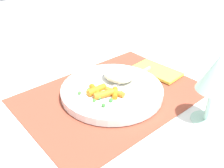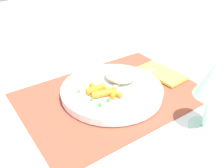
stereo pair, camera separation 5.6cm
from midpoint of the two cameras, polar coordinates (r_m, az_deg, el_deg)
The scene contains 9 objects.
ground_plane at distance 0.67m, azimuth -2.40°, elevation -2.68°, with size 2.40×2.40×0.00m, color white.
placemat at distance 0.67m, azimuth -2.41°, elevation -2.46°, with size 0.46×0.33×0.01m, color #9E4733.
plate at distance 0.66m, azimuth -2.43°, elevation -1.54°, with size 0.26×0.26×0.02m, color white.
rice_mound at distance 0.68m, azimuth -0.76°, elevation 2.23°, with size 0.08×0.09×0.03m, color beige.
carrot_portion at distance 0.62m, azimuth -4.52°, elevation -1.84°, with size 0.07×0.09×0.02m.
pea_scatter at distance 0.62m, azimuth -5.43°, elevation -2.60°, with size 0.08×0.09×0.01m.
fork at distance 0.67m, azimuth -0.78°, elevation 0.26°, with size 0.21×0.02×0.01m.
wine_glass at distance 0.55m, azimuth 19.75°, elevation 1.77°, with size 0.07×0.07×0.16m.
napkin at distance 0.77m, azimuth 8.35°, elevation 2.79°, with size 0.08×0.14×0.01m, color #EAE54C.
Camera 1 is at (0.36, 0.42, 0.38)m, focal length 40.58 mm.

